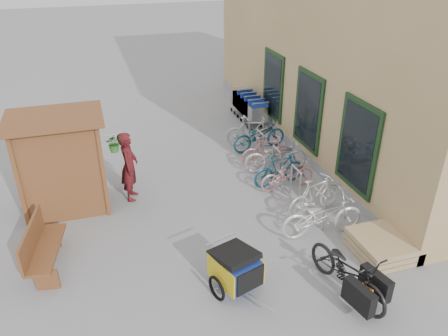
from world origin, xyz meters
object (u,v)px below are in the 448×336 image
object	(u,v)px
child_trailer	(236,267)
cargo_bike	(349,272)
bike_6	(259,136)
bike_5	(267,151)
bench	(41,247)
bike_7	(251,132)
bike_4	(276,156)
kiosk	(56,151)
bike_3	(279,169)
person_kiosk	(129,166)
bike_2	(288,175)
shopping_carts	(248,104)
bike_0	(322,216)
bike_1	(315,195)
pallet_stack	(379,246)

from	to	relation	value
child_trailer	cargo_bike	bearing A→B (deg)	-38.73
cargo_bike	bike_6	distance (m)	6.41
cargo_bike	bike_5	bearing A→B (deg)	72.06
bench	bike_7	world-z (taller)	bench
bike_6	cargo_bike	bearing A→B (deg)	164.53
bike_4	bike_7	size ratio (longest dim) A/B	1.10
kiosk	bike_7	bearing A→B (deg)	19.74
bike_6	bike_7	size ratio (longest dim) A/B	1.10
bike_3	bike_5	world-z (taller)	bike_3
person_kiosk	bike_7	xyz separation A→B (m)	(4.03, 2.02, -0.41)
kiosk	bike_6	xyz separation A→B (m)	(5.78, 1.71, -1.08)
bench	bike_6	bearing A→B (deg)	41.98
bike_3	bike_2	bearing A→B (deg)	-161.13
shopping_carts	bike_4	size ratio (longest dim) A/B	1.35
bench	bike_5	size ratio (longest dim) A/B	1.11
kiosk	bike_0	xyz separation A→B (m)	(5.46, -2.87, -1.05)
cargo_bike	bike_1	world-z (taller)	cargo_bike
person_kiosk	bike_1	bearing A→B (deg)	-101.95
person_kiosk	bike_4	xyz separation A→B (m)	(4.09, 0.24, -0.43)
bike_2	cargo_bike	bearing A→B (deg)	167.29
bench	bike_2	bearing A→B (deg)	23.18
bench	cargo_bike	size ratio (longest dim) A/B	0.83
bench	bike_6	world-z (taller)	bench
pallet_stack	bike_5	xyz separation A→B (m)	(-0.68, 4.51, 0.25)
bike_2	bike_5	bearing A→B (deg)	-3.93
child_trailer	person_kiosk	world-z (taller)	person_kiosk
bench	shopping_carts	size ratio (longest dim) A/B	0.69
bench	bike_5	world-z (taller)	bench
bench	bike_4	bearing A→B (deg)	31.45
child_trailer	bike_1	size ratio (longest dim) A/B	1.00
person_kiosk	bike_5	size ratio (longest dim) A/B	1.19
child_trailer	bike_2	size ratio (longest dim) A/B	1.03
bench	bike_6	distance (m)	7.32
person_kiosk	bike_6	bearing A→B (deg)	-53.51
bike_2	bike_7	bearing A→B (deg)	-4.96
person_kiosk	bike_0	distance (m)	4.82
kiosk	bench	bearing A→B (deg)	-100.45
bench	child_trailer	world-z (taller)	bench
cargo_bike	bike_0	bearing A→B (deg)	64.46
bike_3	bike_4	distance (m)	0.78
shopping_carts	bike_7	distance (m)	2.20
pallet_stack	bench	bearing A→B (deg)	166.01
bike_2	bike_4	size ratio (longest dim) A/B	0.86
kiosk	bike_3	size ratio (longest dim) A/B	1.63
kiosk	bike_7	xyz separation A→B (m)	(5.64, 2.02, -1.06)
kiosk	bike_1	world-z (taller)	kiosk
shopping_carts	person_kiosk	xyz separation A→B (m)	(-4.67, -4.12, 0.26)
kiosk	bike_5	distance (m)	5.73
person_kiosk	bike_5	world-z (taller)	person_kiosk
child_trailer	bike_6	size ratio (longest dim) A/B	0.88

